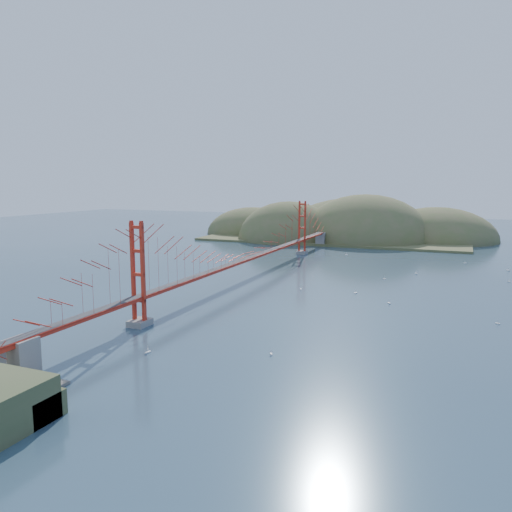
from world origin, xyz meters
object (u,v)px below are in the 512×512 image
at_px(sailboat_1, 389,302).
at_px(fort, 8,378).
at_px(sailboat_2, 498,323).
at_px(bridge, 248,236).
at_px(sailboat_0, 301,289).

bearing_deg(sailboat_1, fort, -121.44).
bearing_deg(fort, sailboat_2, 42.97).
bearing_deg(sailboat_2, sailboat_1, 158.46).
distance_m(bridge, fort, 48.40).
relative_size(bridge, fort, 25.51).
distance_m(fort, sailboat_0, 43.97).
xyz_separation_m(bridge, sailboat_2, (36.79, -14.08, -6.87)).
distance_m(sailboat_2, sailboat_0, 27.40).
bearing_deg(bridge, fort, -89.52).
bearing_deg(sailboat_2, fort, -137.03).
relative_size(fort, sailboat_0, 6.08).
xyz_separation_m(fort, sailboat_0, (10.44, 42.71, -0.52)).
xyz_separation_m(bridge, fort, (0.40, -47.98, -6.34)).
xyz_separation_m(sailboat_2, sailboat_0, (-25.95, 8.81, 0.00)).
height_order(bridge, sailboat_0, bridge).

